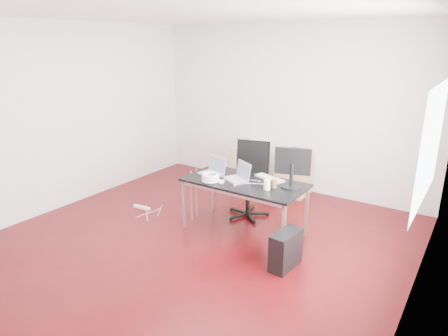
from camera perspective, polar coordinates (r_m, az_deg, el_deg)
The scene contains 18 objects.
room_shell at distance 4.82m, azimuth -3.25°, elevation 4.56°, with size 5.00×5.00×5.00m.
desk at distance 5.29m, azimuth 2.94°, elevation -2.46°, with size 1.60×0.80×0.73m.
office_chair at distance 5.88m, azimuth 3.70°, elevation -1.11°, with size 0.58×0.60×1.08m.
filing_cabinet_left at distance 7.21m, azimuth 3.68°, elevation 0.32°, with size 0.50×0.50×0.70m, color tan.
filing_cabinet_right at distance 6.85m, azimuth 9.93°, elevation -0.87°, with size 0.50×0.50×0.70m, color tan.
pc_tower at distance 4.70m, azimuth 8.82°, elevation -11.46°, with size 0.20×0.45×0.44m, color black.
wastebasket at distance 6.72m, azimuth 6.45°, elevation -2.96°, with size 0.24×0.24×0.28m, color black.
power_strip at distance 6.39m, azimuth -11.66°, elevation -5.54°, with size 0.30×0.06×0.04m, color white.
laptop_left at distance 5.54m, azimuth -1.56°, elevation -0.28°, with size 0.38×0.32×0.23m.
laptop_right at distance 5.32m, azimuth 2.07°, elevation -1.08°, with size 0.41×0.38×0.23m.
monitor at distance 5.04m, azimuth 9.77°, elevation 0.33°, with size 0.44×0.26×0.51m.
keyboard at distance 5.38m, azimuth 6.54°, elevation -1.47°, with size 0.44×0.14×0.02m, color white.
cup_white at distance 4.98m, azimuth 6.15°, elevation -2.42°, with size 0.08×0.08×0.12m, color white.
cup_brown at distance 5.07m, azimuth 7.14°, elevation -2.24°, with size 0.08×0.08×0.10m, color brown.
cable_coil at distance 5.24m, azimuth -1.94°, elevation -1.39°, with size 0.24×0.24×0.11m.
power_adapter at distance 5.21m, azimuth -0.53°, elevation -1.97°, with size 0.07×0.07×0.03m, color white.
speaker at distance 7.07m, azimuth 3.30°, elevation 3.68°, with size 0.09×0.08×0.18m, color #9E9E9E.
navy_garment at distance 6.71m, azimuth 10.60°, elevation 2.25°, with size 0.30×0.24×0.09m, color black.
Camera 1 is at (2.86, -3.75, 2.49)m, focal length 32.00 mm.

